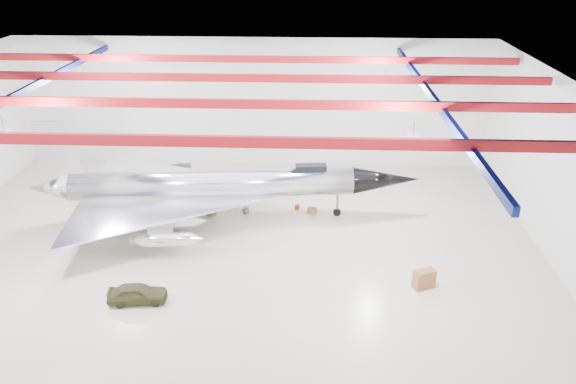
{
  "coord_description": "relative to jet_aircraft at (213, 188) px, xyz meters",
  "views": [
    {
      "loc": [
        5.22,
        -31.7,
        18.39
      ],
      "look_at": [
        3.64,
        2.0,
        3.07
      ],
      "focal_mm": 35.0,
      "sensor_mm": 36.0,
      "label": 1
    }
  ],
  "objects": [
    {
      "name": "oil_barrel",
      "position": [
        -0.29,
        0.58,
        -2.26
      ],
      "size": [
        0.64,
        0.58,
        0.37
      ],
      "primitive_type": "cube",
      "rotation": [
        0.0,
        0.0,
        -0.34
      ],
      "color": "olive",
      "rests_on": "floor"
    },
    {
      "name": "ceiling_structure",
      "position": [
        1.73,
        -3.86,
        7.87
      ],
      "size": [
        39.5,
        29.5,
        1.08
      ],
      "color": "maroon",
      "rests_on": "ceiling"
    },
    {
      "name": "spares_box",
      "position": [
        1.95,
        5.94,
        -2.26
      ],
      "size": [
        0.54,
        0.54,
        0.38
      ],
      "primitive_type": "cylinder",
      "rotation": [
        0.0,
        0.0,
        -0.37
      ],
      "color": "#59595B",
      "rests_on": "floor"
    },
    {
      "name": "wall_right",
      "position": [
        21.73,
        -3.86,
        3.05
      ],
      "size": [
        0.0,
        30.0,
        30.0
      ],
      "primitive_type": "plane",
      "rotation": [
        1.57,
        0.0,
        -1.57
      ],
      "color": "silver",
      "rests_on": "floor"
    },
    {
      "name": "parts_bin",
      "position": [
        6.99,
        1.17,
        -2.23
      ],
      "size": [
        0.78,
        0.71,
        0.44
      ],
      "primitive_type": "cube",
      "rotation": [
        0.0,
        0.0,
        -0.4
      ],
      "color": "olive",
      "rests_on": "floor"
    },
    {
      "name": "desk",
      "position": [
        13.47,
        -8.07,
        -1.88
      ],
      "size": [
        1.38,
        1.07,
        1.13
      ],
      "primitive_type": "cube",
      "rotation": [
        0.0,
        0.0,
        0.43
      ],
      "color": "brown",
      "rests_on": "floor"
    },
    {
      "name": "crate_small",
      "position": [
        -4.56,
        2.83,
        -2.31
      ],
      "size": [
        0.49,
        0.45,
        0.28
      ],
      "primitive_type": "cube",
      "rotation": [
        0.0,
        0.0,
        -0.41
      ],
      "color": "#59595B",
      "rests_on": "floor"
    },
    {
      "name": "wall_back",
      "position": [
        1.73,
        11.14,
        3.05
      ],
      "size": [
        40.0,
        0.0,
        40.0
      ],
      "primitive_type": "plane",
      "rotation": [
        1.57,
        0.0,
        0.0
      ],
      "color": "silver",
      "rests_on": "floor"
    },
    {
      "name": "tool_chest",
      "position": [
        5.88,
        1.87,
        -2.29
      ],
      "size": [
        0.37,
        0.37,
        0.33
      ],
      "primitive_type": "cylinder",
      "rotation": [
        0.0,
        0.0,
        -0.0
      ],
      "color": "maroon",
      "rests_on": "floor"
    },
    {
      "name": "engine_drum",
      "position": [
        2.14,
        1.03,
        -2.24
      ],
      "size": [
        0.59,
        0.59,
        0.43
      ],
      "primitive_type": "cylinder",
      "rotation": [
        0.0,
        0.0,
        0.27
      ],
      "color": "#59595B",
      "rests_on": "floor"
    },
    {
      "name": "floor",
      "position": [
        1.73,
        -3.86,
        -2.45
      ],
      "size": [
        40.0,
        40.0,
        0.0
      ],
      "primitive_type": "plane",
      "color": "#C0B098",
      "rests_on": "ground"
    },
    {
      "name": "ceiling",
      "position": [
        1.73,
        -3.86,
        8.55
      ],
      "size": [
        40.0,
        40.0,
        0.0
      ],
      "primitive_type": "plane",
      "rotation": [
        3.14,
        0.0,
        0.0
      ],
      "color": "#0A0F38",
      "rests_on": "wall_back"
    },
    {
      "name": "jeep",
      "position": [
        -2.54,
        -10.2,
        -1.9
      ],
      "size": [
        3.38,
        1.68,
        1.11
      ],
      "primitive_type": "imported",
      "rotation": [
        0.0,
        0.0,
        1.69
      ],
      "color": "#3B3D1E",
      "rests_on": "floor"
    },
    {
      "name": "jet_aircraft",
      "position": [
        0.0,
        0.0,
        0.0
      ],
      "size": [
        27.39,
        17.16,
        7.47
      ],
      "rotation": [
        0.0,
        0.0,
        0.1
      ],
      "color": "silver",
      "rests_on": "floor"
    }
  ]
}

